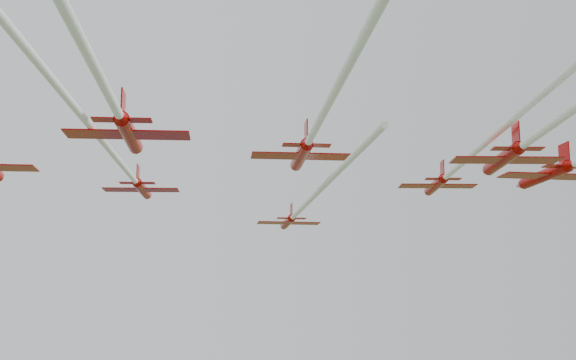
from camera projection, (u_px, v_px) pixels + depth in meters
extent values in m
cylinder|color=#AD0301|center=(288.00, 222.00, 100.91)|extent=(1.69, 7.55, 0.97)
cone|color=#AD0301|center=(283.00, 227.00, 105.33)|extent=(1.12, 1.67, 0.97)
cone|color=#AD0301|center=(292.00, 217.00, 96.74)|extent=(0.98, 1.14, 0.88)
ellipsoid|color=black|center=(286.00, 221.00, 102.69)|extent=(0.45, 0.87, 0.28)
cube|color=#AD0301|center=(288.00, 223.00, 100.18)|extent=(7.94, 3.03, 0.09)
cube|color=#AD0301|center=(291.00, 218.00, 97.56)|extent=(3.61, 1.40, 0.07)
cube|color=#AD0301|center=(291.00, 211.00, 97.91)|extent=(0.24, 1.59, 1.76)
cylinder|color=silver|center=(325.00, 184.00, 74.60)|extent=(4.84, 44.30, 0.53)
cylinder|color=#AD0301|center=(142.00, 189.00, 84.42)|extent=(2.39, 7.59, 0.98)
cone|color=#AD0301|center=(148.00, 196.00, 88.91)|extent=(1.26, 1.75, 0.98)
cone|color=#AD0301|center=(136.00, 182.00, 80.20)|extent=(1.07, 1.21, 0.89)
ellipsoid|color=black|center=(145.00, 189.00, 86.23)|extent=(0.53, 0.90, 0.28)
cube|color=#AD0301|center=(141.00, 190.00, 83.69)|extent=(8.10, 3.75, 0.09)
cube|color=#AD0301|center=(137.00, 183.00, 81.03)|extent=(3.69, 1.72, 0.07)
cube|color=#AD0301|center=(138.00, 174.00, 81.38)|extent=(0.39, 1.58, 1.77)
cylinder|color=silver|center=(76.00, 109.00, 53.70)|extent=(10.59, 52.11, 0.53)
cylinder|color=#AD0301|center=(436.00, 185.00, 87.35)|extent=(2.59, 7.95, 1.02)
cone|color=#AD0301|center=(427.00, 193.00, 92.06)|extent=(1.34, 1.85, 1.02)
cone|color=#AD0301|center=(445.00, 177.00, 82.92)|extent=(1.14, 1.28, 0.93)
ellipsoid|color=black|center=(432.00, 185.00, 89.25)|extent=(0.56, 0.94, 0.30)
cube|color=#AD0301|center=(437.00, 186.00, 86.58)|extent=(8.50, 4.02, 0.09)
cube|color=#AD0301|center=(443.00, 179.00, 83.79)|extent=(3.87, 1.84, 0.07)
cube|color=#AD0301|center=(442.00, 170.00, 84.16)|extent=(0.43, 1.66, 1.86)
cylinder|color=silver|center=(509.00, 122.00, 60.79)|extent=(9.41, 43.22, 0.56)
cone|color=#AD0301|center=(0.00, 178.00, 75.12)|extent=(1.42, 2.05, 1.17)
cylinder|color=#AD0301|center=(301.00, 155.00, 74.86)|extent=(2.37, 9.17, 1.18)
cone|color=#AD0301|center=(295.00, 167.00, 80.25)|extent=(1.42, 2.06, 1.18)
cone|color=#AD0301|center=(308.00, 143.00, 69.78)|extent=(1.23, 1.41, 1.07)
ellipsoid|color=black|center=(299.00, 156.00, 77.03)|extent=(0.58, 1.07, 0.34)
cube|color=#AD0301|center=(302.00, 156.00, 73.97)|extent=(9.70, 4.00, 0.11)
cube|color=#AD0301|center=(306.00, 145.00, 70.78)|extent=(4.41, 1.84, 0.09)
cube|color=#AD0301|center=(306.00, 133.00, 71.20)|extent=(0.36, 1.92, 2.14)
cylinder|color=silver|center=(352.00, 58.00, 47.98)|extent=(6.36, 43.08, 0.64)
cylinder|color=#AD0301|center=(545.00, 175.00, 79.06)|extent=(1.88, 9.36, 1.20)
cone|color=#AD0301|center=(520.00, 185.00, 84.53)|extent=(1.34, 2.05, 1.20)
cone|color=#AD0301|center=(572.00, 164.00, 73.91)|extent=(1.19, 1.39, 1.09)
ellipsoid|color=black|center=(535.00, 175.00, 81.26)|extent=(0.53, 1.07, 0.35)
cube|color=#AD0301|center=(549.00, 176.00, 78.16)|extent=(9.80, 3.54, 0.11)
cube|color=#AD0301|center=(566.00, 167.00, 74.92)|extent=(4.46, 1.63, 0.09)
cube|color=#AD0301|center=(564.00, 155.00, 75.35)|extent=(0.25, 1.97, 2.19)
cylinder|color=#AD0301|center=(129.00, 134.00, 60.00)|extent=(2.50, 8.91, 1.14)
cone|color=#AD0301|center=(137.00, 150.00, 65.25)|extent=(1.42, 2.03, 1.14)
cone|color=#AD0301|center=(120.00, 116.00, 55.06)|extent=(1.22, 1.39, 1.04)
ellipsoid|color=black|center=(133.00, 135.00, 62.12)|extent=(0.59, 1.04, 0.33)
cube|color=#AD0301|center=(128.00, 135.00, 59.14)|extent=(9.46, 4.09, 0.10)
cube|color=#AD0301|center=(122.00, 120.00, 56.03)|extent=(4.30, 1.88, 0.08)
cube|color=#AD0301|center=(123.00, 105.00, 56.44)|extent=(0.39, 1.87, 2.08)
cylinder|color=silver|center=(70.00, 20.00, 37.77)|extent=(5.92, 33.78, 0.62)
cylinder|color=#AD0301|center=(503.00, 159.00, 64.40)|extent=(2.69, 8.30, 1.07)
cone|color=#AD0301|center=(486.00, 171.00, 69.31)|extent=(1.40, 1.93, 1.07)
cone|color=#AD0301|center=(521.00, 146.00, 59.77)|extent=(1.18, 1.34, 0.97)
ellipsoid|color=black|center=(496.00, 160.00, 66.38)|extent=(0.58, 0.99, 0.31)
cube|color=#AD0301|center=(506.00, 160.00, 63.59)|extent=(8.88, 4.18, 0.10)
cube|color=#AD0301|center=(517.00, 149.00, 60.68)|extent=(4.04, 1.92, 0.08)
cube|color=#AD0301|center=(516.00, 136.00, 61.07)|extent=(0.44, 1.73, 1.94)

